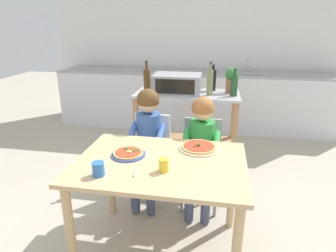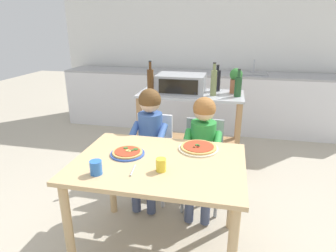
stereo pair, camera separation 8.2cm
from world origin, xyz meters
name	(u,v)px [view 2 (the right image)]	position (x,y,z in m)	size (l,w,h in m)	color
ground_plane	(186,170)	(0.00, 1.27, 0.00)	(12.67, 12.67, 0.00)	#B7AD99
back_wall_tiled	(206,42)	(0.00, 3.23, 1.35)	(4.95, 0.12, 2.70)	white
kitchen_counter	(201,100)	(0.00, 2.82, 0.46)	(4.45, 0.60, 1.11)	silver
kitchen_island_cart	(190,119)	(0.03, 1.37, 0.61)	(1.15, 0.54, 0.91)	#B7BABF
toaster_oven	(181,83)	(-0.09, 1.38, 1.01)	(0.52, 0.38, 0.20)	#999BA0
bottle_tall_green_wine	(217,80)	(0.29, 1.54, 1.04)	(0.07, 0.07, 0.29)	black
bottle_clear_vinegar	(214,82)	(0.27, 1.31, 1.06)	(0.06, 0.06, 0.35)	olive
bottle_brown_beer	(238,86)	(0.52, 1.32, 1.02)	(0.07, 0.07, 0.29)	#1E4723
bottle_slim_sauce	(150,82)	(-0.39, 1.19, 1.06)	(0.07, 0.07, 0.36)	#4C2D14
potted_herb_plant	(236,80)	(0.50, 1.47, 1.06)	(0.14, 0.14, 0.27)	#9E5B3D
dining_table	(159,175)	(0.00, 0.00, 0.64)	(1.17, 0.84, 0.75)	tan
dining_chair_left	(153,151)	(-0.24, 0.72, 0.48)	(0.36, 0.36, 0.81)	silver
dining_chair_right	(203,157)	(0.25, 0.68, 0.48)	(0.36, 0.36, 0.81)	gray
child_in_blue_striped_shirt	(149,133)	(-0.24, 0.60, 0.71)	(0.32, 0.42, 1.08)	#424C6B
child_in_green_shirt	(202,142)	(0.25, 0.56, 0.68)	(0.32, 0.42, 1.04)	#424C6B
pizza_plate_blue_rimmed	(128,153)	(-0.24, 0.05, 0.76)	(0.25, 0.25, 0.03)	#3356B7
pizza_plate_cream	(198,148)	(0.25, 0.25, 0.76)	(0.30, 0.30, 0.03)	beige
drinking_cup_blue	(96,168)	(-0.34, -0.26, 0.79)	(0.08, 0.08, 0.09)	blue
drinking_cup_yellow	(161,165)	(0.05, -0.14, 0.79)	(0.07, 0.07, 0.09)	yellow
serving_spoon	(133,170)	(-0.13, -0.18, 0.76)	(0.01, 0.01, 0.14)	#B7BABF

